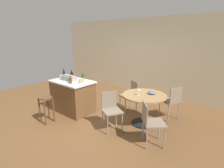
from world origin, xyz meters
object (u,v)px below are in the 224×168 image
folding_chair_far (172,100)px  wine_glass (139,91)px  bottle_3 (70,80)px  folding_chair_near (151,121)px  toolbox (69,78)px  dining_table (144,102)px  cup_1 (61,77)px  kitchen_island (73,96)px  bottle_1 (83,77)px  cup_0 (80,81)px  serving_bowl (152,93)px  bottle_0 (64,74)px  cup_2 (83,80)px  wooden_stool (46,104)px  folding_chair_left (130,94)px  bottle_2 (72,75)px  folding_chair_right (111,108)px

folding_chair_far → wine_glass: size_ratio=6.08×
folding_chair_far → bottle_3: bearing=-145.8°
folding_chair_near → toolbox: bearing=178.8°
dining_table → cup_1: bearing=-164.5°
kitchen_island → folding_chair_near: (2.45, -0.07, 0.06)m
dining_table → bottle_1: 1.84m
kitchen_island → cup_0: bearing=-2.9°
folding_chair_far → serving_bowl: size_ratio=4.85×
folding_chair_far → wine_glass: 1.00m
folding_chair_near → bottle_0: (-2.91, 0.16, 0.48)m
bottle_1 → cup_2: bearing=-43.6°
dining_table → folding_chair_far: folding_chair_far is taller
cup_1 → wooden_stool: bearing=-61.6°
bottle_0 → bottle_3: (0.65, -0.27, -0.03)m
folding_chair_left → cup_2: bearing=-136.3°
folding_chair_near → folding_chair_far: (-0.11, 1.35, 0.01)m
bottle_2 → cup_2: 0.62m
folding_chair_near → folding_chair_left: 1.64m
wooden_stool → toolbox: (-0.12, 0.82, 0.49)m
bottle_0 → kitchen_island: bearing=-11.0°
toolbox → bottle_2: size_ratio=1.99×
bottle_2 → wooden_stool: bearing=-72.6°
kitchen_island → bottle_2: (-0.32, 0.25, 0.53)m
folding_chair_left → bottle_2: bottle_2 is taller
dining_table → cup_2: size_ratio=9.72×
kitchen_island → folding_chair_near: 2.45m
folding_chair_right → bottle_0: (-1.93, 0.17, 0.48)m
bottle_2 → bottle_1: bearing=0.8°
toolbox → cup_2: 0.42m
bottle_2 → cup_1: 0.31m
bottle_2 → serving_bowl: bottle_2 is taller
wooden_stool → folding_chair_left: 2.24m
folding_chair_right → cup_1: cup_1 is taller
folding_chair_right → bottle_0: bearing=175.0°
folding_chair_right → toolbox: (-1.55, 0.06, 0.45)m
folding_chair_near → cup_0: size_ratio=6.94×
bottle_1 → cup_0: 0.35m
serving_bowl → toolbox: bearing=-160.2°
folding_chair_far → bottle_1: 2.44m
folding_chair_right → serving_bowl: (0.57, 0.82, 0.27)m
folding_chair_right → wine_glass: wine_glass is taller
wine_glass → folding_chair_near: bearing=-42.1°
toolbox → cup_1: (-0.31, -0.03, -0.02)m
toolbox → folding_chair_left: bearing=38.4°
wine_glass → serving_bowl: bearing=53.1°
toolbox → bottle_2: bottle_2 is taller
kitchen_island → serving_bowl: 2.19m
dining_table → toolbox: bearing=-162.9°
folding_chair_left → cup_0: (-0.87, -1.06, 0.43)m
dining_table → bottle_0: bottle_0 is taller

